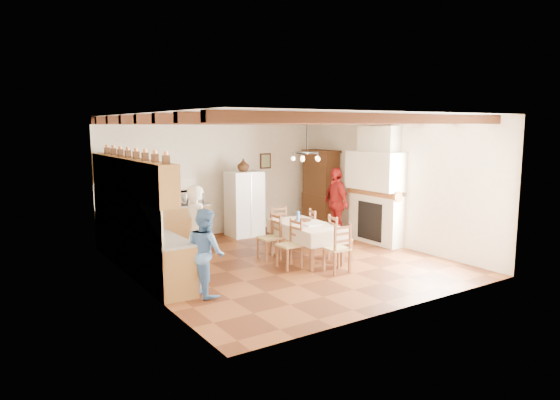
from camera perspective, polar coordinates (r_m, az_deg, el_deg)
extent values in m
cube|color=#492211|center=(10.46, 0.45, -7.09)|extent=(6.00, 6.50, 0.02)
cube|color=silver|center=(10.08, 0.47, 9.69)|extent=(6.00, 6.50, 0.02)
cube|color=beige|center=(12.98, -7.58, 2.65)|extent=(6.00, 0.02, 3.00)
cube|color=beige|center=(7.70, 14.09, -1.46)|extent=(6.00, 0.02, 3.00)
cube|color=beige|center=(8.86, -15.94, -0.25)|extent=(0.02, 6.50, 3.00)
cube|color=beige|center=(12.08, 12.41, 2.11)|extent=(0.02, 6.50, 3.00)
cube|color=brown|center=(10.14, -15.82, -5.35)|extent=(0.60, 4.30, 0.86)
cube|color=brown|center=(12.26, -13.39, -2.90)|extent=(2.30, 0.60, 0.86)
cube|color=slate|center=(10.04, -15.92, -2.85)|extent=(0.62, 4.30, 0.04)
cube|color=slate|center=(12.18, -13.46, -0.82)|extent=(2.34, 0.62, 0.04)
cube|color=silver|center=(9.91, -17.56, -1.19)|extent=(0.03, 4.30, 0.60)
cube|color=silver|center=(12.40, -13.96, 0.82)|extent=(2.30, 0.03, 0.60)
cube|color=brown|center=(9.87, -16.84, 2.61)|extent=(0.35, 4.20, 0.70)
cube|color=black|center=(13.66, -1.68, 4.48)|extent=(0.34, 0.03, 0.42)
cube|color=white|center=(12.77, -4.09, -0.42)|extent=(0.84, 0.69, 1.66)
cube|color=white|center=(10.44, 3.01, -2.84)|extent=(1.03, 1.83, 0.05)
cube|color=brown|center=(9.69, 3.66, -6.07)|extent=(0.07, 0.07, 0.73)
cube|color=brown|center=(10.09, 7.16, -5.53)|extent=(0.07, 0.07, 0.73)
cube|color=brown|center=(11.01, -0.81, -4.29)|extent=(0.07, 0.07, 0.73)
cube|color=brown|center=(11.36, 2.44, -3.89)|extent=(0.07, 0.07, 0.73)
torus|color=black|center=(10.25, 3.08, 5.41)|extent=(0.47, 0.47, 0.03)
imported|color=silver|center=(9.42, -9.43, -3.48)|extent=(0.46, 0.66, 1.73)
imported|color=#436AA2|center=(8.37, -8.47, -5.89)|extent=(0.57, 0.72, 1.46)
imported|color=#A81C1C|center=(12.55, 6.39, -0.34)|extent=(0.62, 1.10, 1.78)
imported|color=silver|center=(12.43, -10.19, 0.29)|extent=(0.62, 0.46, 0.32)
imported|color=#39220E|center=(12.65, -4.22, 4.01)|extent=(0.35, 0.35, 0.32)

